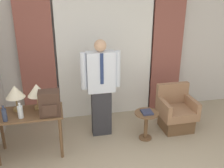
% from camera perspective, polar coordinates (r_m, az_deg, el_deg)
% --- Properties ---
extents(wall_back, '(10.00, 0.06, 2.70)m').
position_cam_1_polar(wall_back, '(5.10, -1.80, 7.63)').
color(wall_back, beige).
rests_on(wall_back, ground_plane).
extents(curtain_sheer_center, '(1.89, 0.06, 2.58)m').
position_cam_1_polar(curtain_sheer_center, '(4.99, -1.51, 6.63)').
color(curtain_sheer_center, white).
rests_on(curtain_sheer_center, ground_plane).
extents(curtain_drape_left, '(0.65, 0.06, 2.58)m').
position_cam_1_polar(curtain_drape_left, '(4.93, -16.75, 5.53)').
color(curtain_drape_left, brown).
rests_on(curtain_drape_left, ground_plane).
extents(curtain_drape_right, '(0.65, 0.06, 2.58)m').
position_cam_1_polar(curtain_drape_right, '(5.39, 12.43, 7.23)').
color(curtain_drape_right, brown).
rests_on(curtain_drape_right, ground_plane).
extents(desk, '(1.06, 0.56, 0.74)m').
position_cam_1_polar(desk, '(4.14, -18.52, -7.70)').
color(desk, brown).
rests_on(desk, ground_plane).
extents(table_lamp_left, '(0.29, 0.29, 0.42)m').
position_cam_1_polar(table_lamp_left, '(4.09, -21.29, -1.78)').
color(table_lamp_left, '#9E7F47').
rests_on(table_lamp_left, desk).
extents(table_lamp_right, '(0.29, 0.29, 0.42)m').
position_cam_1_polar(table_lamp_right, '(4.05, -16.84, -1.45)').
color(table_lamp_right, '#9E7F47').
rests_on(table_lamp_right, desk).
extents(bottle_near_edge, '(0.07, 0.07, 0.25)m').
position_cam_1_polar(bottle_near_edge, '(3.91, -23.37, -6.48)').
color(bottle_near_edge, '#2D3851').
rests_on(bottle_near_edge, desk).
extents(bottle_by_lamp, '(0.08, 0.08, 0.24)m').
position_cam_1_polar(bottle_by_lamp, '(3.92, -20.22, -5.97)').
color(bottle_by_lamp, silver).
rests_on(bottle_by_lamp, desk).
extents(backpack, '(0.31, 0.25, 0.39)m').
position_cam_1_polar(backpack, '(3.84, -14.10, -4.31)').
color(backpack, '#422D23').
rests_on(backpack, desk).
extents(person, '(0.69, 0.23, 1.76)m').
position_cam_1_polar(person, '(4.33, -2.54, -0.36)').
color(person, '#2D2D33').
rests_on(person, ground_plane).
extents(armchair, '(0.64, 0.59, 0.84)m').
position_cam_1_polar(armchair, '(4.92, 14.38, -6.40)').
color(armchair, brown).
rests_on(armchair, ground_plane).
extents(side_table, '(0.42, 0.42, 0.52)m').
position_cam_1_polar(side_table, '(4.47, 7.81, -8.37)').
color(side_table, brown).
rests_on(side_table, ground_plane).
extents(book, '(0.18, 0.21, 0.03)m').
position_cam_1_polar(book, '(4.37, 7.97, -6.39)').
color(book, '#2D334C').
rests_on(book, side_table).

